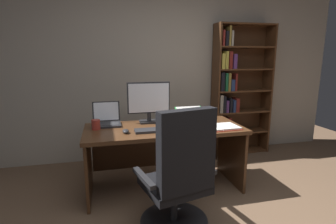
% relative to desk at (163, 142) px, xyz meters
% --- Properties ---
extents(wall_back, '(5.39, 0.12, 2.88)m').
position_rel_desk_xyz_m(wall_back, '(0.24, 1.02, 0.92)').
color(wall_back, '#A89E8E').
rests_on(wall_back, ground).
extents(desk, '(1.69, 0.74, 0.72)m').
position_rel_desk_xyz_m(desk, '(0.00, 0.00, 0.00)').
color(desk, '#4C2D19').
rests_on(desk, ground).
extents(bookshelf, '(0.88, 0.27, 1.93)m').
position_rel_desk_xyz_m(bookshelf, '(1.30, 0.81, 0.43)').
color(bookshelf, '#4C2D19').
rests_on(bookshelf, ground).
extents(office_chair, '(0.68, 0.60, 1.08)m').
position_rel_desk_xyz_m(office_chair, '(-0.04, -0.84, -0.07)').
color(office_chair, '#232326').
rests_on(office_chair, ground).
extents(monitor, '(0.49, 0.16, 0.47)m').
position_rel_desk_xyz_m(monitor, '(-0.12, 0.17, 0.43)').
color(monitor, '#232326').
rests_on(monitor, desk).
extents(laptop, '(0.31, 0.30, 0.25)m').
position_rel_desk_xyz_m(laptop, '(-0.60, 0.17, 0.24)').
color(laptop, '#232326').
rests_on(laptop, desk).
extents(keyboard, '(0.42, 0.15, 0.02)m').
position_rel_desk_xyz_m(keyboard, '(-0.12, -0.22, 0.20)').
color(keyboard, '#232326').
rests_on(keyboard, desk).
extents(computer_mouse, '(0.06, 0.10, 0.04)m').
position_rel_desk_xyz_m(computer_mouse, '(-0.42, -0.22, 0.21)').
color(computer_mouse, '#232326').
rests_on(computer_mouse, desk).
extents(reading_stand_with_book, '(0.34, 0.26, 0.14)m').
position_rel_desk_xyz_m(reading_stand_with_book, '(0.39, 0.22, 0.26)').
color(reading_stand_with_book, '#232326').
rests_on(reading_stand_with_book, desk).
extents(open_binder, '(0.48, 0.29, 0.02)m').
position_rel_desk_xyz_m(open_binder, '(0.53, -0.27, 0.20)').
color(open_binder, '#DB422D').
rests_on(open_binder, desk).
extents(notepad, '(0.17, 0.22, 0.01)m').
position_rel_desk_xyz_m(notepad, '(0.17, -0.13, 0.20)').
color(notepad, silver).
rests_on(notepad, desk).
extents(pen, '(0.14, 0.04, 0.01)m').
position_rel_desk_xyz_m(pen, '(0.19, -0.13, 0.21)').
color(pen, black).
rests_on(pen, notepad).
extents(coffee_mug, '(0.09, 0.09, 0.10)m').
position_rel_desk_xyz_m(coffee_mug, '(-0.72, -0.00, 0.24)').
color(coffee_mug, maroon).
rests_on(coffee_mug, desk).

